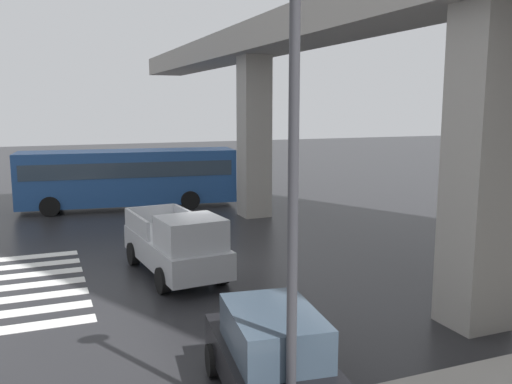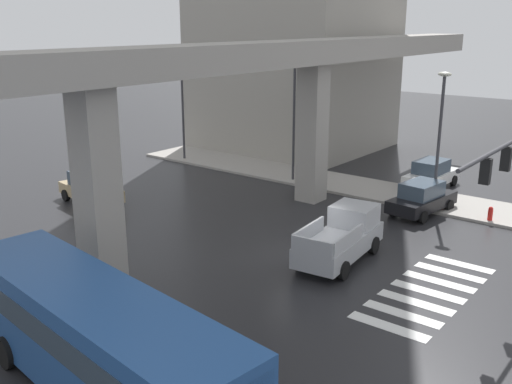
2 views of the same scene
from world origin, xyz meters
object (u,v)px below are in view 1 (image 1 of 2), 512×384
object	(u,v)px
pickup_truck	(178,246)
city_bus	(128,175)
sedan_black	(274,359)
street_lamp_near_corner	(293,156)
sedan_tan	(504,207)

from	to	relation	value
pickup_truck	city_bus	bearing A→B (deg)	178.05
sedan_black	pickup_truck	bearing A→B (deg)	178.64
sedan_black	street_lamp_near_corner	distance (m)	3.88
city_bus	sedan_tan	bearing A→B (deg)	54.04
pickup_truck	sedan_black	xyz separation A→B (m)	(7.84, -0.19, -0.14)
pickup_truck	sedan_black	size ratio (longest dim) A/B	1.17
city_bus	sedan_black	xyz separation A→B (m)	(20.00, -0.60, -0.87)
pickup_truck	sedan_tan	distance (m)	15.04
city_bus	sedan_tan	distance (m)	17.99
sedan_tan	street_lamp_near_corner	world-z (taller)	street_lamp_near_corner
sedan_black	street_lamp_near_corner	bearing A→B (deg)	-10.77
pickup_truck	sedan_black	distance (m)	7.84
pickup_truck	city_bus	world-z (taller)	city_bus
city_bus	street_lamp_near_corner	size ratio (longest dim) A/B	1.52
pickup_truck	sedan_black	world-z (taller)	pickup_truck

